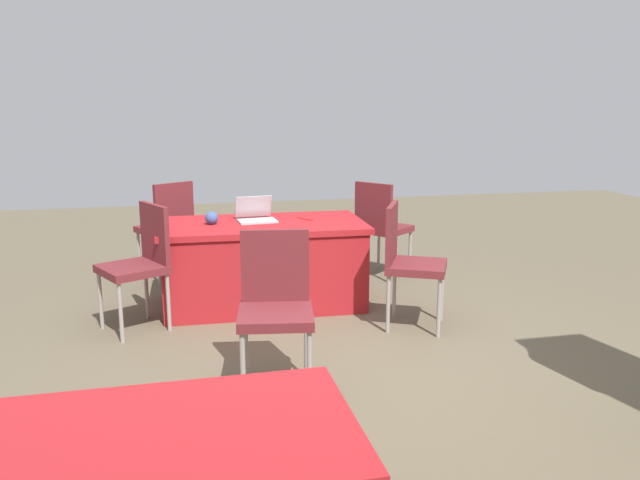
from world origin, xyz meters
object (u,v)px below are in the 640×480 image
(chair_near_front, at_px, (380,223))
(laptop_silver, at_px, (256,216))
(chair_tucked_right, at_px, (141,258))
(chair_tucked_left, at_px, (408,257))
(yarn_ball, at_px, (212,218))
(table_foreground, at_px, (263,263))
(chair_aisle, at_px, (275,301))
(scissors_red, at_px, (305,219))
(chair_by_pillar, at_px, (168,223))

(chair_near_front, relative_size, laptop_silver, 2.81)
(chair_near_front, distance_m, chair_tucked_right, 2.46)
(chair_tucked_left, xyz_separation_m, chair_tucked_right, (2.01, -0.40, -0.00))
(chair_tucked_left, distance_m, yarn_ball, 1.67)
(chair_tucked_right, relative_size, yarn_ball, 8.96)
(chair_near_front, relative_size, yarn_ball, 8.91)
(table_foreground, relative_size, laptop_silver, 5.13)
(table_foreground, xyz_separation_m, laptop_silver, (0.04, -0.08, 0.40))
(chair_aisle, height_order, laptop_silver, chair_aisle)
(chair_tucked_left, relative_size, chair_aisle, 0.99)
(yarn_ball, bearing_deg, laptop_silver, -169.07)
(chair_near_front, relative_size, scissors_red, 5.33)
(chair_by_pillar, distance_m, yarn_ball, 1.09)
(chair_near_front, bearing_deg, laptop_silver, -105.78)
(chair_tucked_right, bearing_deg, table_foreground, -96.05)
(chair_tucked_left, bearing_deg, chair_near_front, -163.17)
(chair_near_front, height_order, scissors_red, chair_near_front)
(laptop_silver, bearing_deg, yarn_ball, 5.77)
(chair_aisle, relative_size, chair_by_pillar, 1.01)
(chair_tucked_left, relative_size, chair_by_pillar, 1.00)
(chair_by_pillar, bearing_deg, yarn_ball, -101.27)
(chair_by_pillar, bearing_deg, chair_near_front, -42.86)
(chair_tucked_right, height_order, chair_aisle, chair_aisle)
(yarn_ball, bearing_deg, scissors_red, -175.36)
(chair_tucked_left, bearing_deg, yarn_ball, -92.86)
(chair_tucked_left, height_order, chair_tucked_right, same)
(scissors_red, bearing_deg, chair_by_pillar, -158.13)
(chair_tucked_left, bearing_deg, laptop_silver, -103.32)
(chair_aisle, bearing_deg, laptop_silver, -84.60)
(table_foreground, relative_size, scissors_red, 9.75)
(chair_tucked_left, bearing_deg, chair_tucked_right, -75.15)
(chair_by_pillar, xyz_separation_m, laptop_silver, (-0.76, 0.93, 0.20))
(chair_tucked_right, bearing_deg, chair_by_pillar, -35.28)
(laptop_silver, height_order, scissors_red, laptop_silver)
(table_foreground, height_order, yarn_ball, yarn_ball)
(chair_by_pillar, bearing_deg, table_foreground, -83.53)
(chair_near_front, xyz_separation_m, chair_tucked_right, (2.24, 1.00, 0.01))
(chair_aisle, distance_m, laptop_silver, 1.77)
(chair_tucked_left, distance_m, chair_tucked_right, 2.05)
(chair_near_front, bearing_deg, chair_tucked_left, -47.45)
(chair_aisle, bearing_deg, chair_by_pillar, -67.55)
(chair_by_pillar, distance_m, laptop_silver, 1.22)
(chair_near_front, relative_size, chair_by_pillar, 0.99)
(chair_tucked_right, bearing_deg, chair_aisle, -174.09)
(chair_tucked_left, relative_size, yarn_ball, 8.97)
(chair_aisle, relative_size, scissors_red, 5.42)
(laptop_silver, bearing_deg, chair_by_pillar, -55.93)
(chair_near_front, height_order, chair_tucked_right, chair_tucked_right)
(chair_tucked_right, distance_m, chair_aisle, 1.54)
(chair_near_front, xyz_separation_m, scissors_red, (0.86, 0.54, 0.17))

